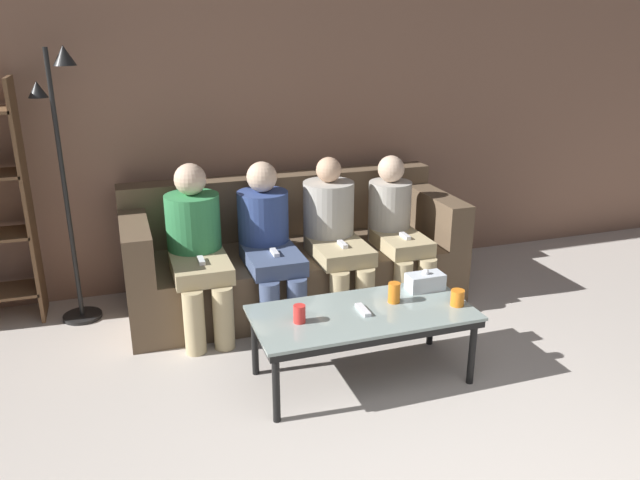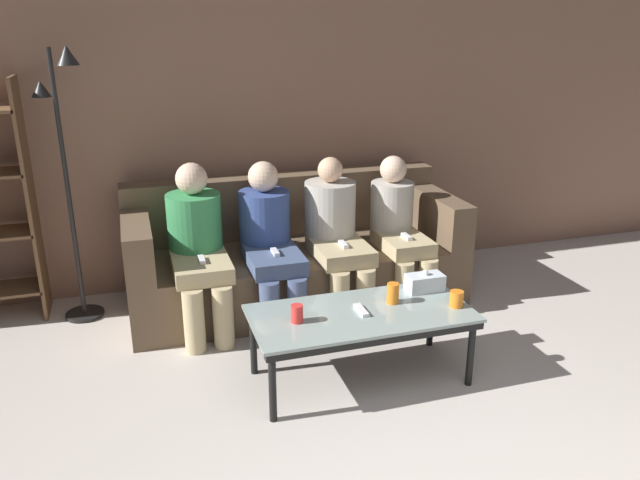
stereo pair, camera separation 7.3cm
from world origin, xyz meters
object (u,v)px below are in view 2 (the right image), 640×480
Objects in this scene: couch at (294,257)px; game_remote at (361,310)px; seated_person_left_end at (198,242)px; seated_person_right_end at (398,227)px; cup_near_right at (393,293)px; tissue_box at (425,282)px; cup_far_center at (297,314)px; seated_person_mid_left at (269,238)px; standing_lamp at (67,158)px; cup_near_left at (456,299)px; coffee_table at (361,318)px; seated_person_mid_right at (335,230)px.

couch reaches higher than game_remote.
game_remote is 1.25m from seated_person_left_end.
seated_person_right_end is (0.71, -0.24, 0.24)m from couch.
tissue_box is at bearing 22.49° from cup_near_right.
cup_far_center is 0.09× the size of seated_person_mid_left.
standing_lamp reaches higher than seated_person_right_end.
game_remote is (-0.21, -0.06, -0.05)m from cup_near_right.
standing_lamp reaches higher than seated_person_left_end.
seated_person_mid_left reaches higher than game_remote.
seated_person_mid_left is (1.23, -0.38, -0.54)m from standing_lamp.
standing_lamp is (-1.74, 1.29, 0.63)m from cup_near_right.
cup_near_left is 0.27m from tissue_box.
tissue_box is 1.11m from seated_person_mid_left.
standing_lamp is 2.28m from seated_person_right_end.
cup_near_right is (0.27, -1.14, 0.17)m from couch.
coffee_table is 0.05m from game_remote.
cup_near_right is at bearing 154.72° from cup_near_left.
standing_lamp is at bearing 162.90° from seated_person_mid_left.
cup_near_left is at bearing -74.77° from tissue_box.
cup_near_right reaches higher than cup_near_left.
couch reaches higher than coffee_table.
standing_lamp is 1.70× the size of seated_person_mid_left.
coffee_table is at bearing 169.97° from cup_near_left.
tissue_box is 0.21× the size of seated_person_mid_right.
cup_near_left is 0.78× the size of cup_near_right.
couch is 2.21× the size of seated_person_mid_right.
standing_lamp reaches higher than cup_near_right.
seated_person_left_end is 1.02× the size of seated_person_mid_right.
game_remote is 1.02m from seated_person_mid_left.
cup_near_left is 0.09× the size of seated_person_mid_left.
standing_lamp is 0.99m from seated_person_left_end.
couch is at bearing 116.92° from tissue_box.
tissue_box reaches higher than cup_near_left.
game_remote is 1.00m from seated_person_mid_right.
seated_person_right_end is (2.18, -0.38, -0.56)m from standing_lamp.
tissue_box is at bearing -70.33° from seated_person_mid_right.
seated_person_mid_right is at bearing 108.63° from cup_near_left.
seated_person_right_end is at bearing -1.27° from seated_person_mid_right.
cup_near_left is at bearing -5.19° from cup_far_center.
coffee_table is 1.17m from seated_person_right_end.
standing_lamp is (-1.99, 1.18, 0.64)m from tissue_box.
seated_person_mid_right reaches higher than cup_near_right.
game_remote is at bearing -100.21° from seated_person_mid_right.
game_remote is at bearing -72.88° from seated_person_mid_left.
couch is 1.21m from game_remote.
standing_lamp is at bearing 130.42° from cup_far_center.
tissue_box reaches higher than coffee_table.
couch is 25.38× the size of cup_near_left.
seated_person_left_end is at bearing 146.63° from tissue_box.
standing_lamp reaches higher than seated_person_mid_left.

